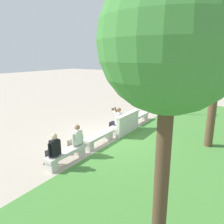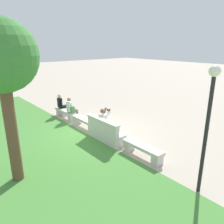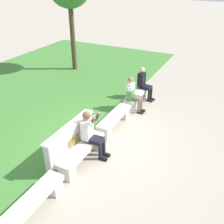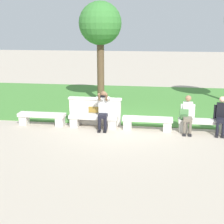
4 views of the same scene
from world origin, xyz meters
TOP-DOWN VIEW (x-y plane):
  - ground_plane at (0.00, 0.00)m, footprint 80.00×80.00m
  - grass_strip at (0.00, 4.38)m, footprint 19.47×8.00m
  - bench_main at (-2.87, 0.00)m, footprint 1.73×0.40m
  - bench_near at (-0.96, 0.00)m, footprint 1.73×0.40m
  - bench_mid at (0.96, 0.00)m, footprint 1.73×0.40m
  - bench_far at (2.87, 0.00)m, footprint 1.73×0.40m
  - backrest_wall_with_plaque at (-0.96, 0.34)m, footprint 1.94×0.24m
  - person_photographer at (-0.58, -0.08)m, footprint 0.48×0.73m
  - person_distant at (2.29, -0.07)m, footprint 0.48×0.68m
  - person_companion at (3.37, -0.07)m, footprint 0.48×0.71m
  - backpack at (2.18, -0.03)m, footprint 0.28×0.24m
  - tree_left_background at (-1.40, 3.92)m, footprint 1.94×1.94m

SIDE VIEW (x-z plane):
  - ground_plane at x=0.00m, z-range 0.00..0.00m
  - grass_strip at x=0.00m, z-range 0.00..0.03m
  - bench_main at x=-2.87m, z-range 0.07..0.52m
  - bench_near at x=-0.96m, z-range 0.07..0.52m
  - bench_mid at x=0.96m, z-range 0.07..0.52m
  - bench_far at x=2.87m, z-range 0.07..0.52m
  - backrest_wall_with_plaque at x=-0.96m, z-range 0.01..1.02m
  - backpack at x=2.18m, z-range 0.41..0.84m
  - person_distant at x=2.29m, z-range 0.04..1.30m
  - person_companion at x=3.37m, z-range 0.04..1.30m
  - person_photographer at x=-0.58m, z-range 0.08..1.40m
  - tree_left_background at x=-1.40m, z-range 1.25..5.88m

